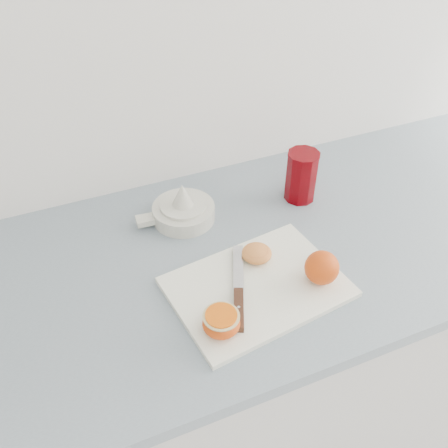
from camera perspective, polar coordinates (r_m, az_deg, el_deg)
name	(u,v)px	position (r m, az deg, el deg)	size (l,w,h in m)	color
counter	(261,360)	(1.42, 4.31, -15.23)	(2.50, 0.64, 0.89)	silver
cutting_board	(257,287)	(0.97, 3.81, -7.20)	(0.33, 0.23, 0.01)	white
whole_orange	(322,268)	(0.97, 11.11, -4.92)	(0.07, 0.07, 0.07)	orange
half_orange	(221,322)	(0.88, -0.32, -11.18)	(0.07, 0.07, 0.04)	orange
squeezed_shell	(257,253)	(1.01, 3.75, -3.34)	(0.06, 0.06, 0.03)	orange
paring_knife	(239,301)	(0.93, 1.68, -8.83)	(0.10, 0.21, 0.01)	#46261B
citrus_juicer	(183,210)	(1.12, -4.73, 1.63)	(0.18, 0.14, 0.09)	white
red_tumbler	(301,178)	(1.17, 8.82, 5.25)	(0.08, 0.08, 0.12)	#640005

